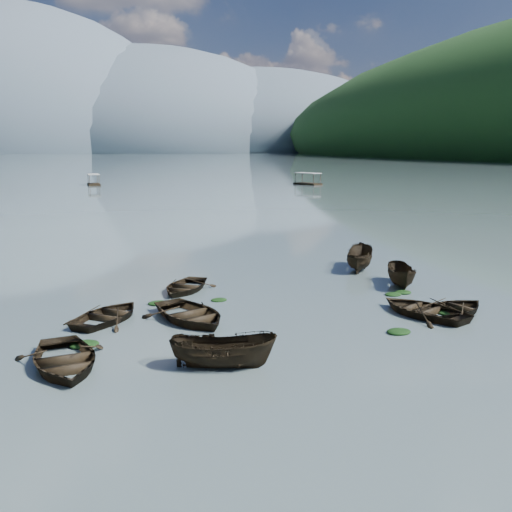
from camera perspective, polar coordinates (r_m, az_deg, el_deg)
name	(u,v)px	position (r m, az deg, el deg)	size (l,w,h in m)	color
ground_plane	(363,363)	(22.63, 10.68, -10.43)	(2400.00, 2400.00, 0.00)	#506164
haze_mtn_b	(9,152)	(919.36, -23.50, 9.51)	(520.00, 520.00, 340.00)	#475666
haze_mtn_c	(146,152)	(930.39, -10.94, 10.21)	(520.00, 520.00, 260.00)	#475666
haze_mtn_d	(253,151)	(975.90, -0.28, 10.43)	(520.00, 520.00, 220.00)	#475666
rowboat_0	(64,367)	(22.95, -18.61, -10.52)	(3.48, 4.87, 1.01)	black
rowboat_1	(109,320)	(28.29, -14.51, -6.22)	(3.08, 4.32, 0.89)	black
rowboat_2	(223,367)	(21.83, -3.29, -11.07)	(1.52, 4.04, 1.56)	black
rowboat_3	(424,315)	(29.39, 16.42, -5.67)	(3.34, 4.68, 0.97)	black
rowboat_4	(453,314)	(30.01, 19.06, -5.49)	(3.10, 4.35, 0.90)	black
rowboat_5	(401,286)	(35.08, 14.32, -2.89)	(1.49, 3.97, 1.53)	black
rowboat_6	(190,321)	(27.50, -6.57, -6.43)	(3.60, 5.04, 1.04)	black
rowboat_7	(185,291)	(33.09, -7.14, -3.46)	(3.01, 4.22, 0.87)	black
rowboat_8	(359,269)	(39.15, 10.24, -1.30)	(1.67, 4.43, 1.71)	black
weed_clump_0	(84,346)	(25.00, -16.78, -8.63)	(1.21, 0.99, 0.26)	black
weed_clump_1	(193,347)	(24.02, -6.36, -9.02)	(1.04, 0.83, 0.23)	black
weed_clump_2	(399,333)	(26.36, 14.09, -7.47)	(1.11, 0.89, 0.24)	black
weed_clump_3	(403,293)	(33.33, 14.49, -3.62)	(0.96, 0.81, 0.21)	black
weed_clump_4	(450,314)	(29.97, 18.80, -5.49)	(1.18, 0.93, 0.24)	black
weed_clump_5	(158,304)	(30.54, -9.80, -4.76)	(1.03, 0.83, 0.22)	black
weed_clump_6	(219,301)	(30.83, -3.73, -4.46)	(0.88, 0.73, 0.18)	black
weed_clump_7	(393,295)	(32.75, 13.54, -3.83)	(0.96, 0.77, 0.21)	black
pontoon_centre	(94,185)	(127.81, -15.91, 6.84)	(2.44, 5.85, 2.24)	black
pontoon_right	(308,185)	(124.96, 5.19, 7.12)	(2.65, 6.36, 2.44)	black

